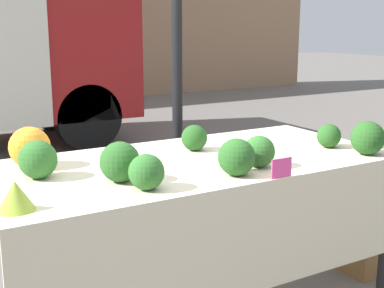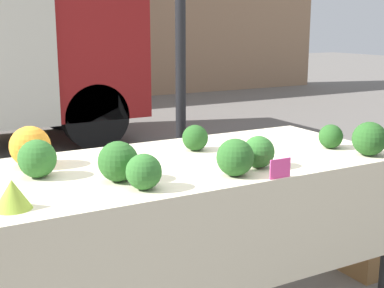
# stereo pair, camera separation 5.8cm
# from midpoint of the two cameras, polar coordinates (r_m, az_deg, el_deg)

# --- Properties ---
(tent_pole) EXTENTS (0.07, 0.07, 2.61)m
(tent_pole) POSITION_cam_midpoint_polar(r_m,az_deg,el_deg) (3.59, -2.07, 9.07)
(tent_pole) COLOR black
(tent_pole) RESTS_ON ground_plane
(market_table) EXTENTS (2.03, 0.96, 0.87)m
(market_table) POSITION_cam_midpoint_polar(r_m,az_deg,el_deg) (2.62, 0.15, -4.13)
(market_table) COLOR beige
(market_table) RESTS_ON ground_plane
(orange_cauliflower) EXTENTS (0.19, 0.19, 0.19)m
(orange_cauliflower) POSITION_cam_midpoint_polar(r_m,az_deg,el_deg) (2.61, -17.54, -0.33)
(orange_cauliflower) COLOR orange
(orange_cauliflower) RESTS_ON market_table
(romanesco_head) EXTENTS (0.14, 0.14, 0.11)m
(romanesco_head) POSITION_cam_midpoint_polar(r_m,az_deg,el_deg) (2.04, -19.07, -5.24)
(romanesco_head) COLOR #93B238
(romanesco_head) RESTS_ON market_table
(broccoli_head_0) EXTENTS (0.14, 0.14, 0.14)m
(broccoli_head_0) POSITION_cam_midpoint_polar(r_m,az_deg,el_deg) (2.83, -0.34, 0.67)
(broccoli_head_0) COLOR #23511E
(broccoli_head_0) RESTS_ON market_table
(broccoli_head_1) EXTENTS (0.17, 0.17, 0.17)m
(broccoli_head_1) POSITION_cam_midpoint_polar(r_m,az_deg,el_deg) (2.87, 17.68, 0.62)
(broccoli_head_1) COLOR #23511E
(broccoli_head_1) RESTS_ON market_table
(broccoli_head_2) EXTENTS (0.17, 0.17, 0.17)m
(broccoli_head_2) POSITION_cam_midpoint_polar(r_m,az_deg,el_deg) (2.42, -16.78, -1.60)
(broccoli_head_2) COLOR #2D6628
(broccoli_head_2) RESTS_ON market_table
(broccoli_head_3) EXTENTS (0.13, 0.13, 0.13)m
(broccoli_head_3) POSITION_cam_midpoint_polar(r_m,az_deg,el_deg) (2.99, 13.85, 0.86)
(broccoli_head_3) COLOR #23511E
(broccoli_head_3) RESTS_ON market_table
(broccoli_head_4) EXTENTS (0.15, 0.15, 0.15)m
(broccoli_head_4) POSITION_cam_midpoint_polar(r_m,az_deg,el_deg) (2.52, 6.51, -0.80)
(broccoli_head_4) COLOR #2D6628
(broccoli_head_4) RESTS_ON market_table
(broccoli_head_5) EXTENTS (0.15, 0.15, 0.15)m
(broccoli_head_5) POSITION_cam_midpoint_polar(r_m,az_deg,el_deg) (2.17, -5.65, -3.00)
(broccoli_head_5) COLOR #2D6628
(broccoli_head_5) RESTS_ON market_table
(broccoli_head_6) EXTENTS (0.17, 0.17, 0.17)m
(broccoli_head_6) POSITION_cam_midpoint_polar(r_m,az_deg,el_deg) (2.36, 4.07, -1.41)
(broccoli_head_6) COLOR #285B23
(broccoli_head_6) RESTS_ON market_table
(broccoli_head_7) EXTENTS (0.17, 0.17, 0.17)m
(broccoli_head_7) POSITION_cam_midpoint_polar(r_m,az_deg,el_deg) (2.29, -8.41, -1.90)
(broccoli_head_7) COLOR #285B23
(broccoli_head_7) RESTS_ON market_table
(price_sign) EXTENTS (0.11, 0.01, 0.09)m
(price_sign) POSITION_cam_midpoint_polar(r_m,az_deg,el_deg) (2.36, 8.83, -2.54)
(price_sign) COLOR #EF4793
(price_sign) RESTS_ON market_table
(produce_crate) EXTENTS (0.38, 0.35, 0.33)m
(produce_crate) POSITION_cam_midpoint_polar(r_m,az_deg,el_deg) (3.65, 17.61, -9.98)
(produce_crate) COLOR olive
(produce_crate) RESTS_ON ground_plane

